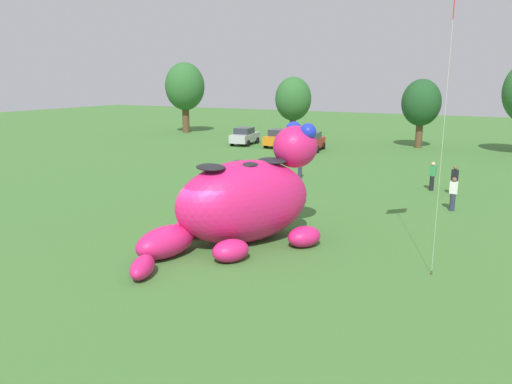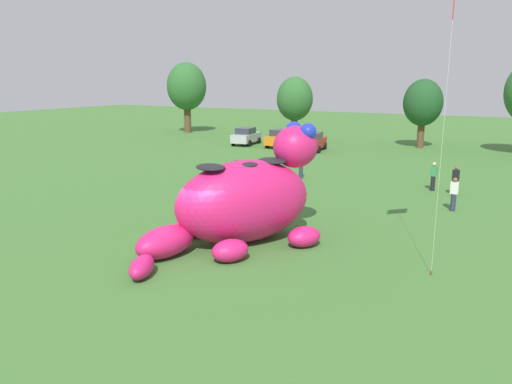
{
  "view_description": "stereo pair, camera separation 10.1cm",
  "coord_description": "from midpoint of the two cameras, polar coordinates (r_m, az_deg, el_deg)",
  "views": [
    {
      "loc": [
        10.59,
        -15.27,
        6.52
      ],
      "look_at": [
        1.0,
        2.62,
        1.86
      ],
      "focal_mm": 34.83,
      "sensor_mm": 36.0,
      "label": 1
    },
    {
      "loc": [
        10.67,
        -15.22,
        6.52
      ],
      "look_at": [
        1.0,
        2.62,
        1.86
      ],
      "focal_mm": 34.83,
      "sensor_mm": 36.0,
      "label": 2
    }
  ],
  "objects": [
    {
      "name": "tree_mid_left",
      "position": [
        50.08,
        18.68,
        9.65
      ],
      "size": [
        3.65,
        3.65,
        6.47
      ],
      "color": "brown",
      "rests_on": "ground"
    },
    {
      "name": "car_red",
      "position": [
        46.04,
        6.61,
        5.78
      ],
      "size": [
        2.38,
        4.3,
        1.72
      ],
      "color": "red",
      "rests_on": "ground"
    },
    {
      "name": "spectator_by_cars",
      "position": [
        26.74,
        21.87,
        -0.26
      ],
      "size": [
        0.38,
        0.26,
        1.71
      ],
      "color": "#2D334C",
      "rests_on": "ground"
    },
    {
      "name": "car_silver",
      "position": [
        50.05,
        -1.08,
        6.44
      ],
      "size": [
        2.32,
        4.28,
        1.72
      ],
      "color": "#B7BABF",
      "rests_on": "ground"
    },
    {
      "name": "tree_far_left",
      "position": [
        61.83,
        -7.93,
        11.86
      ],
      "size": [
        4.73,
        4.73,
        8.4
      ],
      "color": "brown",
      "rests_on": "ground"
    },
    {
      "name": "car_orange",
      "position": [
        48.44,
        2.96,
        6.2
      ],
      "size": [
        1.99,
        4.12,
        1.72
      ],
      "color": "orange",
      "rests_on": "ground"
    },
    {
      "name": "tree_left",
      "position": [
        52.82,
        4.53,
        10.56
      ],
      "size": [
        3.77,
        3.77,
        6.69
      ],
      "color": "brown",
      "rests_on": "ground"
    },
    {
      "name": "ground_plane",
      "position": [
        19.7,
        -6.11,
        -6.48
      ],
      "size": [
        160.0,
        160.0,
        0.0
      ],
      "primitive_type": "plane",
      "color": "#427533"
    },
    {
      "name": "spectator_near_inflatable",
      "position": [
        33.11,
        5.28,
        3.02
      ],
      "size": [
        0.38,
        0.26,
        1.71
      ],
      "color": "#2D334C",
      "rests_on": "ground"
    },
    {
      "name": "spectator_wandering",
      "position": [
        30.29,
        22.01,
        1.19
      ],
      "size": [
        0.38,
        0.26,
        1.71
      ],
      "color": "#2D334C",
      "rests_on": "ground"
    },
    {
      "name": "giant_inflatable_creature",
      "position": [
        19.99,
        -1.23,
        -0.95
      ],
      "size": [
        6.31,
        9.28,
        4.72
      ],
      "color": "#E01E6B",
      "rests_on": "ground"
    },
    {
      "name": "spectator_mid_field",
      "position": [
        31.16,
        19.78,
        1.68
      ],
      "size": [
        0.38,
        0.26,
        1.71
      ],
      "color": "black",
      "rests_on": "ground"
    }
  ]
}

